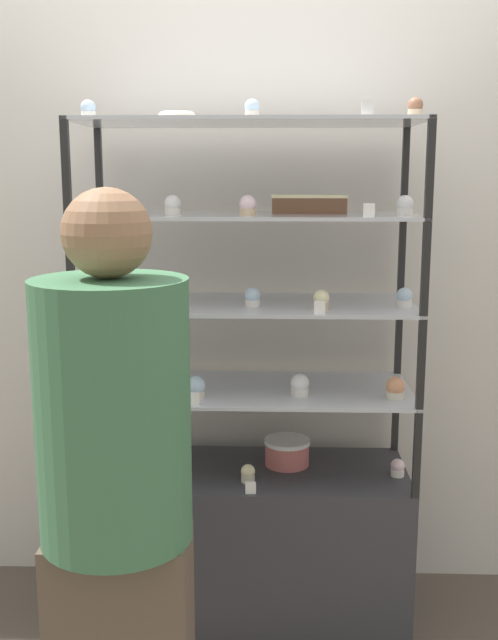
{
  "coord_description": "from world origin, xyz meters",
  "views": [
    {
      "loc": [
        0.09,
        -2.59,
        1.68
      ],
      "look_at": [
        0.0,
        0.0,
        1.17
      ],
      "focal_mm": 42.0,
      "sensor_mm": 36.0,
      "label": 1
    }
  ],
  "objects": [
    {
      "name": "cupcake_1",
      "position": [
        -0.0,
        -0.11,
        0.64
      ],
      "size": [
        0.05,
        0.05,
        0.06
      ],
      "color": "beige",
      "rests_on": "display_base"
    },
    {
      "name": "cupcake_6",
      "position": [
        0.51,
        -0.11,
        0.95
      ],
      "size": [
        0.07,
        0.07,
        0.08
      ],
      "color": "beige",
      "rests_on": "display_riser_lower"
    },
    {
      "name": "cupcake_13",
      "position": [
        -0.25,
        -0.09,
        1.57
      ],
      "size": [
        0.06,
        0.06,
        0.07
      ],
      "color": "white",
      "rests_on": "display_riser_upper"
    },
    {
      "name": "cupcake_18",
      "position": [
        0.54,
        -0.1,
        1.88
      ],
      "size": [
        0.05,
        0.05,
        0.06
      ],
      "color": "#CCB28C",
      "rests_on": "display_riser_top"
    },
    {
      "name": "sheet_cake_frosted",
      "position": [
        0.21,
        0.03,
        1.57
      ],
      "size": [
        0.26,
        0.13,
        0.06
      ],
      "color": "brown",
      "rests_on": "display_riser_upper"
    },
    {
      "name": "customer_figure",
      "position": [
        -0.31,
        -0.83,
        0.88
      ],
      "size": [
        0.38,
        0.38,
        1.65
      ],
      "color": "brown",
      "rests_on": "ground_plane"
    },
    {
      "name": "cupcake_17",
      "position": [
        0.01,
        -0.06,
        1.88
      ],
      "size": [
        0.05,
        0.05,
        0.06
      ],
      "color": "beige",
      "rests_on": "display_riser_top"
    },
    {
      "name": "cupcake_14",
      "position": [
        -0.0,
        -0.13,
        1.57
      ],
      "size": [
        0.06,
        0.06,
        0.07
      ],
      "color": "#CCB28C",
      "rests_on": "display_riser_upper"
    },
    {
      "name": "display_riser_lower",
      "position": [
        0.0,
        0.0,
        0.9
      ],
      "size": [
        1.16,
        0.47,
        0.31
      ],
      "color": "black",
      "rests_on": "display_base"
    },
    {
      "name": "cupcake_9",
      "position": [
        0.01,
        -0.08,
        1.26
      ],
      "size": [
        0.05,
        0.05,
        0.07
      ],
      "color": "white",
      "rests_on": "display_riser_middle"
    },
    {
      "name": "cupcake_15",
      "position": [
        0.51,
        -0.1,
        1.57
      ],
      "size": [
        0.06,
        0.06,
        0.07
      ],
      "color": "white",
      "rests_on": "display_riser_upper"
    },
    {
      "name": "ground_plane",
      "position": [
        0.0,
        0.0,
        0.0
      ],
      "size": [
        20.0,
        20.0,
        0.0
      ],
      "primitive_type": "plane",
      "color": "brown"
    },
    {
      "name": "cupcake_3",
      "position": [
        -0.52,
        -0.09,
        0.95
      ],
      "size": [
        0.07,
        0.07,
        0.08
      ],
      "color": "#CCB28C",
      "rests_on": "display_riser_lower"
    },
    {
      "name": "cupcake_7",
      "position": [
        -0.51,
        -0.07,
        1.26
      ],
      "size": [
        0.05,
        0.05,
        0.07
      ],
      "color": "beige",
      "rests_on": "display_riser_middle"
    },
    {
      "name": "cupcake_10",
      "position": [
        0.25,
        -0.12,
        1.26
      ],
      "size": [
        0.05,
        0.05,
        0.07
      ],
      "color": "#CCB28C",
      "rests_on": "display_riser_middle"
    },
    {
      "name": "display_base",
      "position": [
        0.0,
        0.0,
        0.3
      ],
      "size": [
        1.16,
        0.47,
        0.61
      ],
      "color": "#333338",
      "rests_on": "ground_plane"
    },
    {
      "name": "display_riser_middle",
      "position": [
        0.0,
        0.0,
        1.21
      ],
      "size": [
        1.16,
        0.47,
        0.31
      ],
      "color": "black",
      "rests_on": "display_riser_lower"
    },
    {
      "name": "cupcake_5",
      "position": [
        0.18,
        -0.08,
        0.95
      ],
      "size": [
        0.07,
        0.07,
        0.08
      ],
      "color": "white",
      "rests_on": "display_riser_lower"
    },
    {
      "name": "cupcake_11",
      "position": [
        0.53,
        -0.06,
        1.26
      ],
      "size": [
        0.05,
        0.05,
        0.07
      ],
      "color": "white",
      "rests_on": "display_riser_middle"
    },
    {
      "name": "price_tag_3",
      "position": [
        0.38,
        -0.22,
        1.56
      ],
      "size": [
        0.04,
        0.0,
        0.04
      ],
      "color": "white",
      "rests_on": "display_riser_upper"
    },
    {
      "name": "cupcake_16",
      "position": [
        -0.53,
        -0.05,
        1.88
      ],
      "size": [
        0.05,
        0.05,
        0.06
      ],
      "color": "white",
      "rests_on": "display_riser_top"
    },
    {
      "name": "price_tag_1",
      "position": [
        -0.18,
        -0.22,
        0.94
      ],
      "size": [
        0.04,
        0.0,
        0.04
      ],
      "color": "white",
      "rests_on": "display_riser_lower"
    },
    {
      "name": "layer_cake_centerpiece",
      "position": [
        0.14,
        0.05,
        0.66
      ],
      "size": [
        0.17,
        0.17,
        0.1
      ],
      "color": "#C66660",
      "rests_on": "display_base"
    },
    {
      "name": "back_wall",
      "position": [
        0.0,
        0.38,
        1.3
      ],
      "size": [
        8.0,
        0.05,
        2.6
      ],
      "color": "silver",
      "rests_on": "ground_plane"
    },
    {
      "name": "cupcake_4",
      "position": [
        -0.18,
        -0.12,
        0.95
      ],
      "size": [
        0.07,
        0.07,
        0.08
      ],
      "color": "beige",
      "rests_on": "display_riser_lower"
    },
    {
      "name": "display_riser_top",
      "position": [
        0.0,
        0.0,
        1.83
      ],
      "size": [
        1.16,
        0.47,
        0.31
      ],
      "color": "black",
      "rests_on": "display_riser_upper"
    },
    {
      "name": "cupcake_12",
      "position": [
        -0.52,
        -0.05,
        1.57
      ],
      "size": [
        0.06,
        0.06,
        0.07
      ],
      "color": "beige",
      "rests_on": "display_riser_upper"
    },
    {
      "name": "price_tag_2",
      "position": [
        0.24,
        -0.22,
        1.25
      ],
      "size": [
        0.04,
        0.0,
        0.04
      ],
      "color": "white",
      "rests_on": "display_riser_middle"
    },
    {
      "name": "display_riser_upper",
      "position": [
        0.0,
        0.0,
        1.52
      ],
      "size": [
        1.16,
        0.47,
        0.31
      ],
      "color": "black",
      "rests_on": "display_riser_middle"
    },
    {
      "name": "cupcake_2",
      "position": [
        0.54,
        -0.04,
        0.64
      ],
      "size": [
        0.05,
        0.05,
        0.06
      ],
      "color": "white",
      "rests_on": "display_base"
    },
    {
      "name": "price_tag_0",
      "position": [
        0.01,
        -0.22,
        0.63
      ],
      "size": [
        0.04,
        0.0,
        0.04
      ],
      "color": "white",
      "rests_on": "display_base"
    },
    {
      "name": "cupcake_8",
      "position": [
        -0.27,
        -0.07,
        1.26
      ],
      "size": [
        0.05,
        0.05,
        0.07
      ],
      "color": "#CCB28C",
      "rests_on": "display_riser_middle"
    },
    {
      "name": "cupcake_0",
      "position": [
        -0.52,
        -0.07,
        0.64
      ],
      "size": [
        0.05,
        0.05,
        0.06
      ],
      "color": "white",
      "rests_on": "display_base"
    },
    {
      "name": "price_tag_4",
      "position": [
        0.37,
        -0.22,
        1.87
      ],
      "size": [
        0.04,
        0.0,
        0.04
      ],
      "color": "white",
      "rests_on": "display_riser_top"
    },
    {
      "name": "donut_glazed",
      "position": [
        -0.25,
        0.06,
        1.87
      ],
      "size": [
        0.13,
        0.13,
        0.03
      ],
      "color": "#EFE5CC",
      "rests_on": "display_riser_top"
    }
  ]
}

